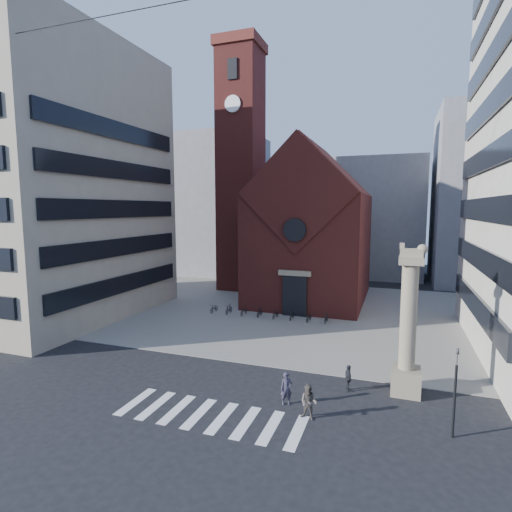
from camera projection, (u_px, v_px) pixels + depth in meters
The scene contains 22 objects.
ground at pixel (224, 389), 23.43m from camera, with size 120.00×120.00×0.00m, color black.
piazza at pixel (299, 311), 41.21m from camera, with size 46.00×30.00×0.05m, color gray.
zebra_crossing at pixel (210, 416), 20.44m from camera, with size 10.20×3.20×0.01m, color white, non-canonical shape.
church at pixel (312, 231), 45.91m from camera, with size 12.00×16.65×18.00m.
campanile at pixel (241, 167), 51.06m from camera, with size 5.50×5.50×31.20m.
building_left at pixel (41, 183), 39.18m from camera, with size 18.00×20.00×26.00m, color tan.
bg_block_left at pixel (212, 205), 66.17m from camera, with size 16.00×14.00×22.00m, color gray.
bg_block_mid at pixel (376, 218), 62.48m from camera, with size 14.00×12.00×18.00m, color gray.
bg_block_right at pixel (499, 197), 54.01m from camera, with size 16.00×14.00×24.00m, color gray.
lion_column at pixel (408, 335), 22.51m from camera, with size 1.63×1.60×8.68m.
traffic_light at pixel (455, 390), 18.25m from camera, with size 0.13×0.16×4.30m.
pedestrian_0 at pixel (286, 389), 21.55m from camera, with size 0.65×0.42×1.77m, color #2E2A3B.
pedestrian_1 at pixel (309, 402), 20.01m from camera, with size 0.87×0.68×1.78m, color #554C44.
pedestrian_2 at pixel (348, 378), 23.14m from camera, with size 0.91×0.38×1.55m, color #23252B.
scooter_0 at pixel (214, 308), 40.52m from camera, with size 0.56×1.59×0.84m, color black.
scooter_1 at pixel (229, 309), 39.97m from camera, with size 0.44×1.55×0.93m, color black.
scooter_2 at pixel (244, 311), 39.44m from camera, with size 0.56×1.59×0.84m, color black.
scooter_3 at pixel (260, 312), 38.90m from camera, with size 0.44×1.55×0.93m, color black.
scooter_4 at pixel (276, 314), 38.36m from camera, with size 0.56×1.59×0.84m, color black.
scooter_5 at pixel (292, 315), 37.82m from camera, with size 0.44×1.55×0.93m, color black.
scooter_6 at pixel (309, 317), 37.29m from camera, with size 0.56×1.59×0.84m, color black.
scooter_7 at pixel (326, 318), 36.74m from camera, with size 0.44×1.55×0.93m, color black.
Camera 1 is at (9.20, -20.43, 10.60)m, focal length 28.00 mm.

